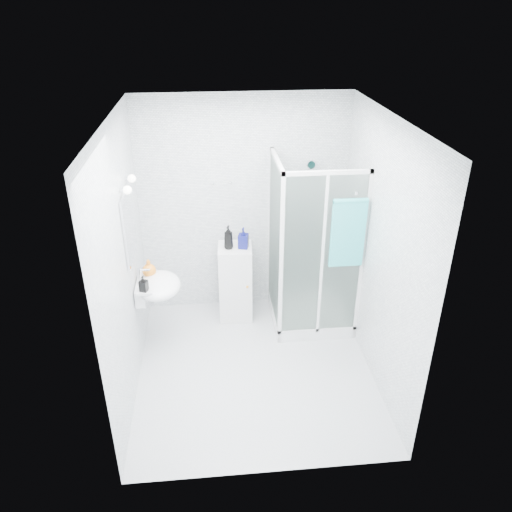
{
  "coord_description": "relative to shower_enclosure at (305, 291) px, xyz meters",
  "views": [
    {
      "loc": [
        -0.39,
        -4.09,
        3.49
      ],
      "look_at": [
        0.05,
        0.35,
        1.15
      ],
      "focal_mm": 35.0,
      "sensor_mm": 36.0,
      "label": 1
    }
  ],
  "objects": [
    {
      "name": "wall_basin",
      "position": [
        -1.66,
        -0.32,
        0.35
      ],
      "size": [
        0.46,
        0.56,
        0.35
      ],
      "color": "white",
      "rests_on": "ground"
    },
    {
      "name": "soap_dispenser_black",
      "position": [
        -1.75,
        -0.51,
        0.5
      ],
      "size": [
        0.1,
        0.1,
        0.17
      ],
      "primitive_type": "imported",
      "rotation": [
        0.0,
        0.0,
        -0.37
      ],
      "color": "black",
      "rests_on": "wall_basin"
    },
    {
      "name": "hand_towel",
      "position": [
        0.32,
        -0.4,
        0.93
      ],
      "size": [
        0.35,
        0.05,
        0.74
      ],
      "color": "teal",
      "rests_on": "shower_enclosure"
    },
    {
      "name": "wall_hooks",
      "position": [
        -0.92,
        0.49,
        1.17
      ],
      "size": [
        0.23,
        0.06,
        0.03
      ],
      "color": "silver",
      "rests_on": "room"
    },
    {
      "name": "shampoo_bottle_b",
      "position": [
        -0.7,
        0.22,
        0.61
      ],
      "size": [
        0.14,
        0.14,
        0.24
      ],
      "primitive_type": "imported",
      "rotation": [
        0.0,
        0.0,
        -0.27
      ],
      "color": "#0E1157",
      "rests_on": "storage_cabinet"
    },
    {
      "name": "soap_dispenser_orange",
      "position": [
        -1.73,
        -0.21,
        0.51
      ],
      "size": [
        0.15,
        0.15,
        0.19
      ],
      "primitive_type": "imported",
      "rotation": [
        0.0,
        0.0,
        0.0
      ],
      "color": "orange",
      "rests_on": "wall_basin"
    },
    {
      "name": "room",
      "position": [
        -0.67,
        -0.77,
        0.85
      ],
      "size": [
        2.4,
        2.6,
        2.6
      ],
      "color": "silver",
      "rests_on": "ground"
    },
    {
      "name": "storage_cabinet",
      "position": [
        -0.8,
        0.24,
        0.02
      ],
      "size": [
        0.41,
        0.42,
        0.93
      ],
      "rotation": [
        0.0,
        0.0,
        -0.06
      ],
      "color": "silver",
      "rests_on": "ground"
    },
    {
      "name": "vanity_lights",
      "position": [
        -1.8,
        -0.32,
        1.47
      ],
      "size": [
        0.1,
        0.4,
        0.08
      ],
      "color": "silver",
      "rests_on": "room"
    },
    {
      "name": "shower_enclosure",
      "position": [
        0.0,
        0.0,
        0.0
      ],
      "size": [
        0.9,
        0.95,
        2.0
      ],
      "color": "white",
      "rests_on": "ground"
    },
    {
      "name": "mirror",
      "position": [
        -1.85,
        -0.32,
        1.05
      ],
      "size": [
        0.02,
        0.6,
        0.7
      ],
      "primitive_type": "cube",
      "color": "white",
      "rests_on": "room"
    },
    {
      "name": "shampoo_bottle_a",
      "position": [
        -0.87,
        0.21,
        0.62
      ],
      "size": [
        0.13,
        0.14,
        0.28
      ],
      "primitive_type": "imported",
      "rotation": [
        0.0,
        0.0,
        -0.33
      ],
      "color": "black",
      "rests_on": "storage_cabinet"
    }
  ]
}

